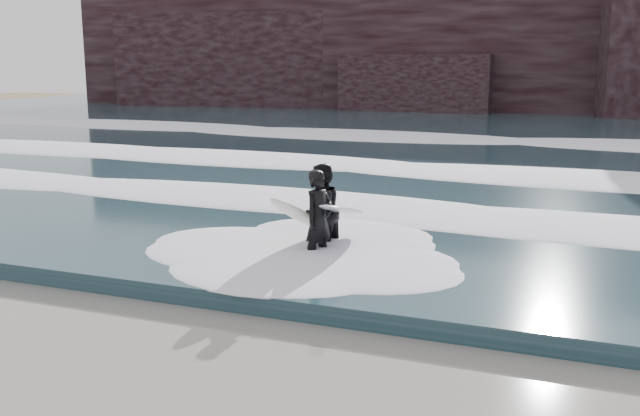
# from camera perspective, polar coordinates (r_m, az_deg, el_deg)

# --- Properties ---
(sea) EXTENTS (90.00, 52.00, 0.30)m
(sea) POSITION_cam_1_polar(r_m,az_deg,el_deg) (34.90, 15.51, 5.65)
(sea) COLOR #1F3840
(sea) RESTS_ON ground
(headland) EXTENTS (70.00, 9.00, 10.00)m
(headland) POSITION_cam_1_polar(r_m,az_deg,el_deg) (51.69, 17.87, 12.71)
(headland) COLOR black
(headland) RESTS_ON ground
(foam_near) EXTENTS (60.00, 3.20, 0.20)m
(foam_near) POSITION_cam_1_polar(r_m,az_deg,el_deg) (15.30, 7.53, -0.29)
(foam_near) COLOR white
(foam_near) RESTS_ON sea
(foam_mid) EXTENTS (60.00, 4.00, 0.24)m
(foam_mid) POSITION_cam_1_polar(r_m,az_deg,el_deg) (22.06, 11.93, 3.27)
(foam_mid) COLOR white
(foam_mid) RESTS_ON sea
(foam_far) EXTENTS (60.00, 4.80, 0.30)m
(foam_far) POSITION_cam_1_polar(r_m,az_deg,el_deg) (30.91, 14.75, 5.53)
(foam_far) COLOR white
(foam_far) RESTS_ON sea
(surfer_left) EXTENTS (1.05, 1.83, 1.72)m
(surfer_left) POSITION_cam_1_polar(r_m,az_deg,el_deg) (12.35, -0.40, -0.84)
(surfer_left) COLOR black
(surfer_left) RESTS_ON ground
(surfer_right) EXTENTS (1.14, 2.08, 1.75)m
(surfer_right) POSITION_cam_1_polar(r_m,az_deg,el_deg) (12.86, 0.29, -0.27)
(surfer_right) COLOR black
(surfer_right) RESTS_ON ground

